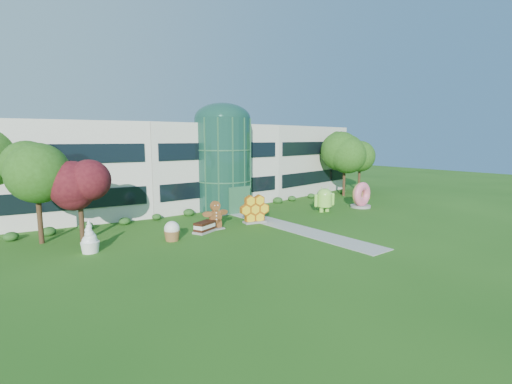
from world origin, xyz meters
TOP-DOWN VIEW (x-y plane):
  - ground at (0.00, 0.00)m, footprint 140.00×140.00m
  - building at (0.00, 18.00)m, footprint 46.00×15.00m
  - atrium at (0.00, 12.00)m, footprint 6.00×6.00m
  - walkway at (0.00, 2.00)m, footprint 2.40×20.00m
  - tree_red at (-15.50, 7.50)m, footprint 4.00×4.00m
  - trees_backdrop at (0.00, 13.00)m, footprint 52.00×8.00m
  - android_green at (7.55, 4.13)m, footprint 2.92×2.27m
  - android_black at (-0.54, 5.17)m, footprint 2.24×1.82m
  - donut at (12.70, 3.34)m, footprint 2.87×1.50m
  - gingerbread at (-5.52, 4.76)m, footprint 2.71×1.09m
  - ice_cream_sandwich at (-6.79, 4.43)m, footprint 2.27×1.72m
  - honeycomb at (-1.42, 4.60)m, footprint 3.15×1.70m
  - froyo at (-15.73, 4.43)m, footprint 1.74×1.74m
  - cupcake at (-10.03, 3.74)m, footprint 1.59×1.59m

SIDE VIEW (x-z plane):
  - ground at x=0.00m, z-range 0.00..0.00m
  - walkway at x=0.00m, z-range 0.00..0.04m
  - ice_cream_sandwich at x=-6.79m, z-range 0.00..0.91m
  - cupcake at x=-10.03m, z-range 0.00..1.51m
  - android_black at x=-0.54m, z-range 0.00..2.20m
  - froyo at x=-15.73m, z-range 0.00..2.26m
  - honeycomb at x=-1.42m, z-range 0.00..2.35m
  - gingerbread at x=-5.52m, z-range 0.00..2.48m
  - donut at x=12.70m, z-range 0.00..2.91m
  - android_green at x=7.55m, z-range 0.00..2.95m
  - tree_red at x=-15.50m, z-range 0.00..6.00m
  - trees_backdrop at x=0.00m, z-range 0.00..8.40m
  - building at x=0.00m, z-range 0.00..9.30m
  - atrium at x=0.00m, z-range 0.00..9.80m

